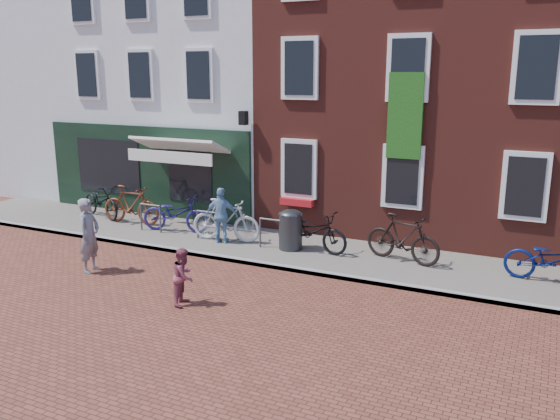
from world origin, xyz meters
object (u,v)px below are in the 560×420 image
at_px(cafe_person, 222,215).
at_px(bicycle_0, 101,201).
at_px(woman, 89,235).
at_px(bicycle_4, 312,231).
at_px(bicycle_3, 226,220).
at_px(bicycle_1, 131,205).
at_px(bicycle_5, 403,238).
at_px(litter_bin, 291,227).
at_px(bicycle_6, 553,260).
at_px(bicycle_2, 176,214).
at_px(boy, 184,276).

bearing_deg(cafe_person, bicycle_0, -22.71).
height_order(woman, bicycle_4, woman).
bearing_deg(bicycle_3, bicycle_0, 75.22).
xyz_separation_m(bicycle_1, bicycle_3, (3.63, -0.37, 0.00)).
relative_size(cafe_person, bicycle_0, 0.75).
bearing_deg(bicycle_0, bicycle_5, -71.64).
height_order(cafe_person, bicycle_3, cafe_person).
relative_size(bicycle_3, bicycle_4, 0.97).
xyz_separation_m(litter_bin, bicycle_4, (0.57, 0.08, -0.05)).
relative_size(bicycle_1, bicycle_3, 1.00).
bearing_deg(litter_bin, bicycle_5, 4.89).
relative_size(woman, bicycle_4, 0.88).
xyz_separation_m(litter_bin, bicycle_6, (6.32, 0.19, -0.05)).
distance_m(woman, bicycle_2, 3.58).
distance_m(litter_bin, cafe_person, 1.98).
bearing_deg(bicycle_4, bicycle_6, -82.58).
relative_size(bicycle_2, bicycle_3, 1.03).
relative_size(bicycle_1, bicycle_5, 1.00).
height_order(bicycle_3, bicycle_6, bicycle_3).
relative_size(bicycle_2, bicycle_6, 1.00).
bearing_deg(bicycle_6, bicycle_1, 95.16).
height_order(bicycle_0, bicycle_6, same).
relative_size(bicycle_0, bicycle_4, 1.00).
distance_m(litter_bin, bicycle_6, 6.32).
bearing_deg(bicycle_5, bicycle_2, 104.90).
xyz_separation_m(litter_bin, bicycle_1, (-5.56, 0.26, 0.01)).
bearing_deg(woman, litter_bin, -58.32).
height_order(woman, bicycle_5, woman).
relative_size(litter_bin, cafe_person, 0.74).
bearing_deg(bicycle_5, bicycle_0, 102.41).
distance_m(litter_bin, woman, 5.07).
distance_m(bicycle_0, bicycle_5, 9.92).
height_order(bicycle_0, bicycle_4, same).
xyz_separation_m(bicycle_1, bicycle_6, (11.88, -0.08, -0.06)).
bearing_deg(bicycle_2, bicycle_1, 73.74).
height_order(litter_bin, woman, woman).
bearing_deg(bicycle_5, cafe_person, 109.99).
distance_m(boy, bicycle_6, 8.10).
height_order(bicycle_0, bicycle_1, bicycle_1).
distance_m(bicycle_4, bicycle_5, 2.37).
relative_size(bicycle_1, bicycle_6, 0.97).
xyz_separation_m(bicycle_4, bicycle_6, (5.75, 0.11, 0.00)).
bearing_deg(bicycle_5, woman, 132.84).
bearing_deg(bicycle_0, cafe_person, -78.98).
distance_m(woman, cafe_person, 3.62).
relative_size(bicycle_0, bicycle_5, 1.03).
xyz_separation_m(bicycle_2, bicycle_4, (4.35, -0.04, 0.00)).
xyz_separation_m(litter_bin, woman, (-3.71, -3.45, 0.21)).
bearing_deg(bicycle_3, bicycle_6, -96.07).
bearing_deg(bicycle_2, bicycle_0, 71.92).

